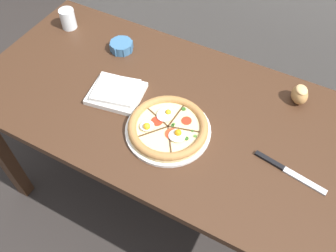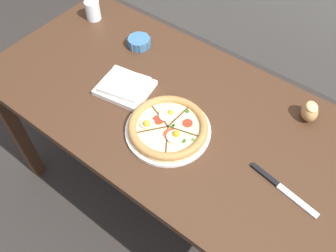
{
  "view_description": "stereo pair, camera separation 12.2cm",
  "coord_description": "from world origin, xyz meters",
  "px_view_note": "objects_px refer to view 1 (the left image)",
  "views": [
    {
      "loc": [
        0.37,
        -0.76,
        1.76
      ],
      "look_at": [
        0.02,
        -0.1,
        0.79
      ],
      "focal_mm": 38.0,
      "sensor_mm": 36.0,
      "label": 1
    },
    {
      "loc": [
        0.47,
        -0.7,
        1.76
      ],
      "look_at": [
        0.02,
        -0.1,
        0.79
      ],
      "focal_mm": 38.0,
      "sensor_mm": 36.0,
      "label": 2
    }
  ],
  "objects_px": {
    "dining_table": "(177,127)",
    "pizza": "(168,128)",
    "water_glass": "(68,20)",
    "ramekin_bowl": "(121,46)",
    "knife_main": "(289,172)",
    "bread_piece_near": "(300,94)",
    "napkin_folded": "(116,92)"
  },
  "relations": [
    {
      "from": "water_glass",
      "to": "knife_main",
      "type": "bearing_deg",
      "value": -14.12
    },
    {
      "from": "dining_table",
      "to": "pizza",
      "type": "bearing_deg",
      "value": -81.0
    },
    {
      "from": "napkin_folded",
      "to": "dining_table",
      "type": "bearing_deg",
      "value": 10.74
    },
    {
      "from": "pizza",
      "to": "knife_main",
      "type": "distance_m",
      "value": 0.42
    },
    {
      "from": "dining_table",
      "to": "water_glass",
      "type": "relative_size",
      "value": 18.25
    },
    {
      "from": "ramekin_bowl",
      "to": "napkin_folded",
      "type": "height_order",
      "value": "ramekin_bowl"
    },
    {
      "from": "napkin_folded",
      "to": "knife_main",
      "type": "xyz_separation_m",
      "value": [
        0.67,
        -0.02,
        -0.01
      ]
    },
    {
      "from": "napkin_folded",
      "to": "knife_main",
      "type": "distance_m",
      "value": 0.67
    },
    {
      "from": "dining_table",
      "to": "knife_main",
      "type": "height_order",
      "value": "knife_main"
    },
    {
      "from": "pizza",
      "to": "ramekin_bowl",
      "type": "relative_size",
      "value": 2.98
    },
    {
      "from": "pizza",
      "to": "napkin_folded",
      "type": "xyz_separation_m",
      "value": [
        -0.25,
        0.06,
        -0.0
      ]
    },
    {
      "from": "bread_piece_near",
      "to": "water_glass",
      "type": "relative_size",
      "value": 1.09
    },
    {
      "from": "pizza",
      "to": "ramekin_bowl",
      "type": "xyz_separation_m",
      "value": [
        -0.38,
        0.29,
        0.0
      ]
    },
    {
      "from": "dining_table",
      "to": "ramekin_bowl",
      "type": "height_order",
      "value": "ramekin_bowl"
    },
    {
      "from": "bread_piece_near",
      "to": "pizza",
      "type": "bearing_deg",
      "value": -135.48
    },
    {
      "from": "bread_piece_near",
      "to": "napkin_folded",
      "type": "bearing_deg",
      "value": -154.29
    },
    {
      "from": "napkin_folded",
      "to": "knife_main",
      "type": "relative_size",
      "value": 0.89
    },
    {
      "from": "water_glass",
      "to": "bread_piece_near",
      "type": "bearing_deg",
      "value": 2.39
    },
    {
      "from": "knife_main",
      "to": "dining_table",
      "type": "bearing_deg",
      "value": -179.18
    },
    {
      "from": "dining_table",
      "to": "knife_main",
      "type": "relative_size",
      "value": 6.47
    },
    {
      "from": "ramekin_bowl",
      "to": "dining_table",
      "type": "bearing_deg",
      "value": -27.27
    },
    {
      "from": "dining_table",
      "to": "pizza",
      "type": "relative_size",
      "value": 5.32
    },
    {
      "from": "ramekin_bowl",
      "to": "napkin_folded",
      "type": "bearing_deg",
      "value": -61.7
    },
    {
      "from": "dining_table",
      "to": "knife_main",
      "type": "bearing_deg",
      "value": -8.68
    },
    {
      "from": "dining_table",
      "to": "water_glass",
      "type": "height_order",
      "value": "water_glass"
    },
    {
      "from": "ramekin_bowl",
      "to": "knife_main",
      "type": "xyz_separation_m",
      "value": [
        0.8,
        -0.25,
        -0.02
      ]
    },
    {
      "from": "pizza",
      "to": "bread_piece_near",
      "type": "bearing_deg",
      "value": 44.52
    },
    {
      "from": "ramekin_bowl",
      "to": "water_glass",
      "type": "distance_m",
      "value": 0.29
    },
    {
      "from": "pizza",
      "to": "water_glass",
      "type": "bearing_deg",
      "value": 155.03
    },
    {
      "from": "ramekin_bowl",
      "to": "napkin_folded",
      "type": "relative_size",
      "value": 0.46
    },
    {
      "from": "napkin_folded",
      "to": "water_glass",
      "type": "distance_m",
      "value": 0.49
    },
    {
      "from": "bread_piece_near",
      "to": "ramekin_bowl",
      "type": "bearing_deg",
      "value": -174.99
    }
  ]
}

